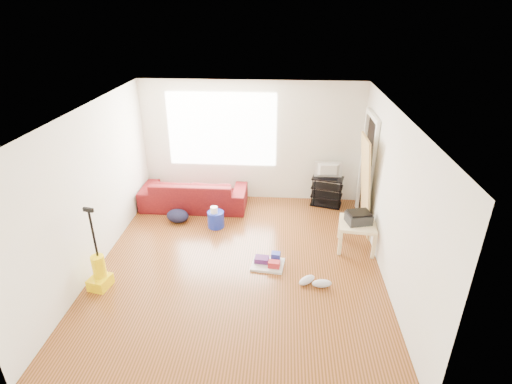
# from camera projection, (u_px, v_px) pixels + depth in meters

# --- Properties ---
(room) EXTENTS (4.51, 5.01, 2.51)m
(room) POSITION_uv_depth(u_px,v_px,m) (244.00, 191.00, 6.06)
(room) COLOR #4C2F0D
(room) RESTS_ON ground
(sofa) EXTENTS (2.13, 0.83, 0.62)m
(sofa) POSITION_uv_depth(u_px,v_px,m) (195.00, 207.00, 8.29)
(sofa) COLOR #41090F
(sofa) RESTS_ON ground
(tv_stand) EXTENTS (0.69, 0.50, 0.62)m
(tv_stand) POSITION_uv_depth(u_px,v_px,m) (327.00, 191.00, 8.23)
(tv_stand) COLOR black
(tv_stand) RESTS_ON ground
(tv) EXTENTS (0.56, 0.07, 0.32)m
(tv) POSITION_uv_depth(u_px,v_px,m) (329.00, 170.00, 8.03)
(tv) COLOR black
(tv) RESTS_ON tv_stand
(side_table) EXTENTS (0.67, 0.67, 0.49)m
(side_table) POSITION_uv_depth(u_px,v_px,m) (358.00, 227.00, 6.75)
(side_table) COLOR #DBCA89
(side_table) RESTS_ON ground
(printer) EXTENTS (0.46, 0.39, 0.21)m
(printer) POSITION_uv_depth(u_px,v_px,m) (359.00, 217.00, 6.67)
(printer) COLOR black
(printer) RESTS_ON side_table
(bucket) EXTENTS (0.36, 0.36, 0.31)m
(bucket) POSITION_uv_depth(u_px,v_px,m) (216.00, 226.00, 7.56)
(bucket) COLOR #172BB2
(bucket) RESTS_ON ground
(toilet_paper) EXTENTS (0.14, 0.14, 0.12)m
(toilet_paper) POSITION_uv_depth(u_px,v_px,m) (214.00, 217.00, 7.43)
(toilet_paper) COLOR white
(toilet_paper) RESTS_ON bucket
(cleaning_tray) EXTENTS (0.55, 0.46, 0.18)m
(cleaning_tray) POSITION_uv_depth(u_px,v_px,m) (269.00, 262.00, 6.43)
(cleaning_tray) COLOR silver
(cleaning_tray) RESTS_ON ground
(backpack) EXTENTS (0.52, 0.46, 0.24)m
(backpack) POSITION_uv_depth(u_px,v_px,m) (178.00, 221.00, 7.74)
(backpack) COLOR black
(backpack) RESTS_ON ground
(sneakers) EXTENTS (0.53, 0.29, 0.12)m
(sneakers) POSITION_uv_depth(u_px,v_px,m) (314.00, 282.00, 5.97)
(sneakers) COLOR silver
(sneakers) RESTS_ON ground
(vacuum) EXTENTS (0.33, 0.36, 1.29)m
(vacuum) POSITION_uv_depth(u_px,v_px,m) (99.00, 273.00, 5.88)
(vacuum) COLOR #FFD700
(vacuum) RESTS_ON ground
(door_panel) EXTENTS (0.22, 0.72, 1.80)m
(door_panel) POSITION_uv_depth(u_px,v_px,m) (360.00, 230.00, 7.44)
(door_panel) COLOR tan
(door_panel) RESTS_ON ground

